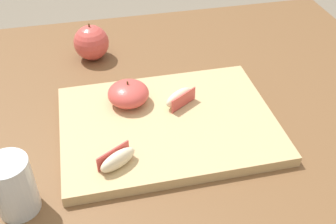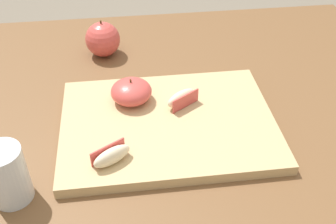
{
  "view_description": "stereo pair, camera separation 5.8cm",
  "coord_description": "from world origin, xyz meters",
  "views": [
    {
      "loc": [
        -0.07,
        -0.67,
        1.32
      ],
      "look_at": [
        0.07,
        -0.06,
        0.81
      ],
      "focal_mm": 43.71,
      "sensor_mm": 36.0,
      "label": 1
    },
    {
      "loc": [
        -0.01,
        -0.68,
        1.32
      ],
      "look_at": [
        0.07,
        -0.06,
        0.81
      ],
      "focal_mm": 43.71,
      "sensor_mm": 36.0,
      "label": 2
    }
  ],
  "objects": [
    {
      "name": "dining_table",
      "position": [
        0.0,
        0.0,
        0.67
      ],
      "size": [
        1.32,
        0.91,
        0.77
      ],
      "color": "brown",
      "rests_on": "ground_plane"
    },
    {
      "name": "drinking_glass_water",
      "position": [
        -0.21,
        -0.2,
        0.82
      ],
      "size": [
        0.07,
        0.07,
        0.1
      ],
      "color": "silver",
      "rests_on": "dining_table"
    },
    {
      "name": "cutting_board",
      "position": [
        0.07,
        -0.06,
        0.78
      ],
      "size": [
        0.42,
        0.31,
        0.02
      ],
      "color": "tan",
      "rests_on": "dining_table"
    },
    {
      "name": "apple_wedge_front",
      "position": [
        -0.05,
        -0.16,
        0.81
      ],
      "size": [
        0.07,
        0.06,
        0.03
      ],
      "color": "beige",
      "rests_on": "cutting_board"
    },
    {
      "name": "apple_half_skin_up",
      "position": [
        -0.0,
        0.01,
        0.82
      ],
      "size": [
        0.09,
        0.09,
        0.05
      ],
      "color": "#D14C47",
      "rests_on": "cutting_board"
    },
    {
      "name": "apple_wedge_right",
      "position": [
        0.1,
        -0.01,
        0.81
      ],
      "size": [
        0.07,
        0.06,
        0.03
      ],
      "color": "beige",
      "rests_on": "cutting_board"
    },
    {
      "name": "whole_apple_pink_lady",
      "position": [
        -0.06,
        0.24,
        0.82
      ],
      "size": [
        0.09,
        0.09,
        0.09
      ],
      "color": "#D14C47",
      "rests_on": "dining_table"
    }
  ]
}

